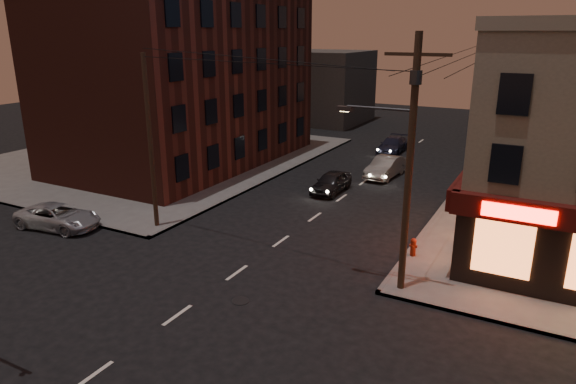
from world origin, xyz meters
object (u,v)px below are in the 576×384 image
Objects in this scene: sedan_near at (331,182)px; sedan_mid at (385,167)px; fire_hydrant at (413,246)px; suv_cross at (58,217)px; sedan_far at (392,145)px.

sedan_near is 5.60m from sedan_mid.
suv_cross is at bearing -163.99° from fire_hydrant.
suv_cross reaches higher than fire_hydrant.
sedan_near is at bearing -106.16° from sedan_mid.
suv_cross is 16.46m from sedan_near.
suv_cross is 1.03× the size of sedan_mid.
sedan_mid is at bearing -41.93° from suv_cross.
sedan_near is 13.05m from sedan_far.
sedan_far is at bearing 90.40° from sedan_near.
sedan_mid is (1.97, 5.24, 0.06)m from sedan_near.
sedan_near is 0.87× the size of sedan_far.
suv_cross is at bearing -128.15° from sedan_near.
fire_hydrant is at bearing -44.94° from sedan_near.
sedan_mid reaches higher than sedan_near.
sedan_far is (10.45, 25.85, 0.02)m from suv_cross.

